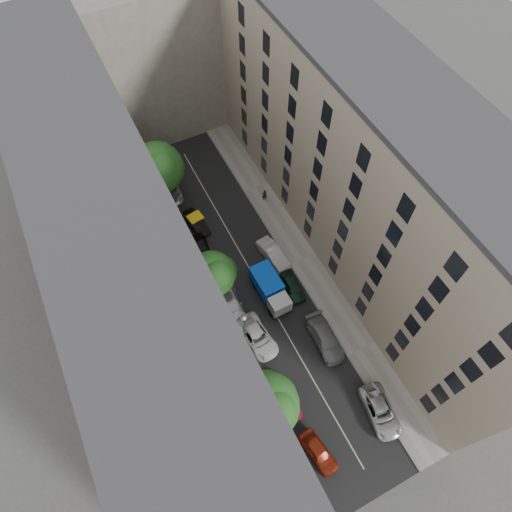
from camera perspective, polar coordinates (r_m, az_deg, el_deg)
ground at (r=46.78m, az=0.02°, el=-3.04°), size 120.00×120.00×0.00m
road_surface at (r=46.77m, az=0.02°, el=-3.04°), size 8.00×44.00×0.02m
sidewalk_left at (r=45.84m, az=-6.17°, el=-5.69°), size 3.00×44.00×0.15m
sidewalk_right at (r=48.20m, az=5.87°, el=-0.41°), size 3.00×44.00×0.15m
building_left at (r=36.97m, az=-15.41°, el=-2.21°), size 8.00×44.00×20.00m
building_right at (r=42.54m, az=13.57°, el=9.43°), size 8.00×44.00×20.00m
building_endcap at (r=58.61m, az=-13.51°, el=23.68°), size 18.00×12.00×18.00m
tarp_truck at (r=44.82m, az=1.78°, el=-4.09°), size 2.24×5.33×2.44m
car_left_0 at (r=41.14m, az=7.80°, el=-23.08°), size 2.15×4.15×1.35m
car_left_1 at (r=41.74m, az=3.75°, el=-17.35°), size 1.57×4.18×1.36m
car_left_2 at (r=43.41m, az=0.15°, el=-10.08°), size 2.76×5.20×1.39m
car_left_3 at (r=44.87m, az=-3.28°, el=-5.80°), size 2.62×5.30×1.48m
car_left_4 at (r=48.13m, az=-6.71°, el=0.74°), size 2.01×4.25×1.41m
car_left_5 at (r=50.28m, az=-7.47°, el=4.15°), size 1.99×4.12×1.30m
car_left_6 at (r=53.62m, az=-10.58°, el=8.13°), size 2.73×4.82×1.27m
car_right_0 at (r=42.76m, az=15.25°, el=-18.23°), size 2.99×5.23×1.37m
car_right_1 at (r=43.78m, az=8.63°, el=-10.15°), size 2.40×5.26×1.49m
car_right_2 at (r=45.84m, az=4.62°, el=-3.81°), size 1.82×3.93×1.30m
car_right_3 at (r=47.53m, az=2.17°, el=0.23°), size 2.14×4.62×1.47m
tree_near at (r=36.01m, az=1.34°, el=-18.31°), size 5.52×5.28×8.85m
tree_mid at (r=41.22m, az=-5.34°, el=-2.44°), size 4.71×4.34×7.58m
tree_far at (r=49.68m, az=-12.10°, el=10.54°), size 5.84×5.64×8.00m
lamp_post at (r=39.54m, az=-1.42°, el=-9.36°), size 0.36×0.36×7.15m
pedestrian at (r=51.89m, az=1.06°, el=7.66°), size 0.58×0.40×1.56m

